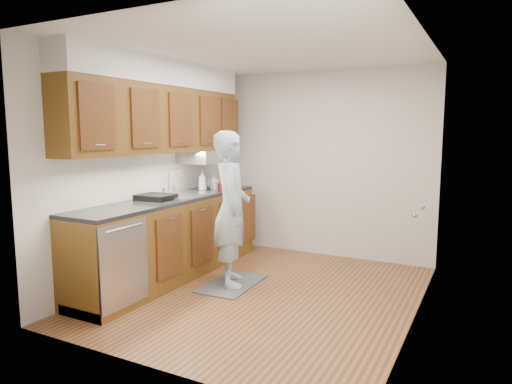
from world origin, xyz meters
TOP-DOWN VIEW (x-y plane):
  - floor at (0.00, 0.00)m, footprint 3.50×3.50m
  - ceiling at (0.00, 0.00)m, footprint 3.50×3.50m
  - wall_left at (-1.50, 0.00)m, footprint 0.02×3.50m
  - wall_right at (1.50, 0.00)m, footprint 0.02×3.50m
  - wall_back at (0.00, 1.75)m, footprint 3.00×0.02m
  - counter at (-1.20, -0.00)m, footprint 0.64×2.80m
  - upper_cabinets at (-1.33, 0.05)m, footprint 0.47×2.80m
  - closet_door at (1.49, 0.30)m, footprint 0.02×1.22m
  - floor_mat at (-0.44, 0.07)m, footprint 0.53×0.87m
  - person at (-0.44, 0.07)m, footprint 0.75×0.81m
  - soap_bottle_a at (-1.20, 0.64)m, footprint 0.12×0.12m
  - soap_bottle_b at (-1.18, 0.87)m, footprint 0.13×0.13m
  - soap_bottle_c at (-1.30, 0.97)m, footprint 0.16×0.16m
  - soda_can at (-0.96, 0.70)m, footprint 0.08×0.08m
  - steel_can at (-1.01, 0.63)m, footprint 0.08×0.08m
  - dish_rack at (-1.25, -0.22)m, footprint 0.40×0.34m

SIDE VIEW (x-z plane):
  - floor at x=0.00m, z-range 0.00..0.00m
  - floor_mat at x=-0.44m, z-range 0.00..0.02m
  - counter at x=-1.20m, z-range -0.16..1.14m
  - dish_rack at x=-1.25m, z-range 0.94..1.00m
  - person at x=-0.44m, z-range 0.02..1.93m
  - soda_can at x=-0.96m, z-range 0.94..1.05m
  - steel_can at x=-1.01m, z-range 0.94..1.05m
  - soap_bottle_c at x=-1.30m, z-range 0.94..1.09m
  - closet_door at x=1.49m, z-range 0.00..2.05m
  - soap_bottle_b at x=-1.18m, z-range 0.94..1.14m
  - soap_bottle_a at x=-1.20m, z-range 0.94..1.20m
  - wall_left at x=-1.50m, z-range 0.00..2.50m
  - wall_right at x=1.50m, z-range 0.00..2.50m
  - wall_back at x=0.00m, z-range 0.00..2.50m
  - upper_cabinets at x=-1.33m, z-range 1.34..2.55m
  - ceiling at x=0.00m, z-range 2.50..2.50m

